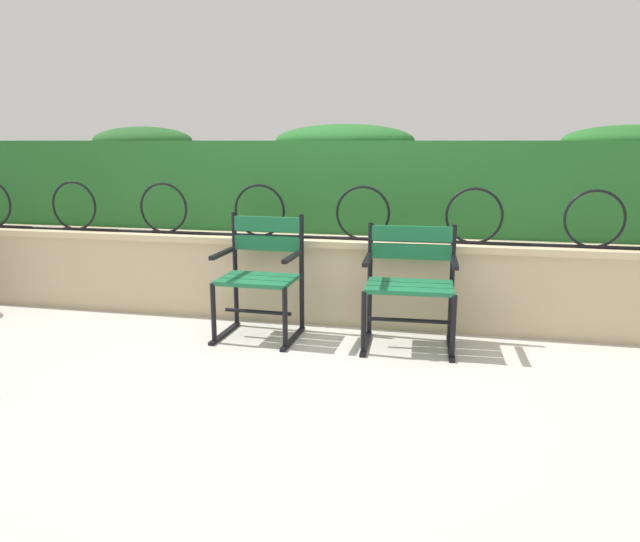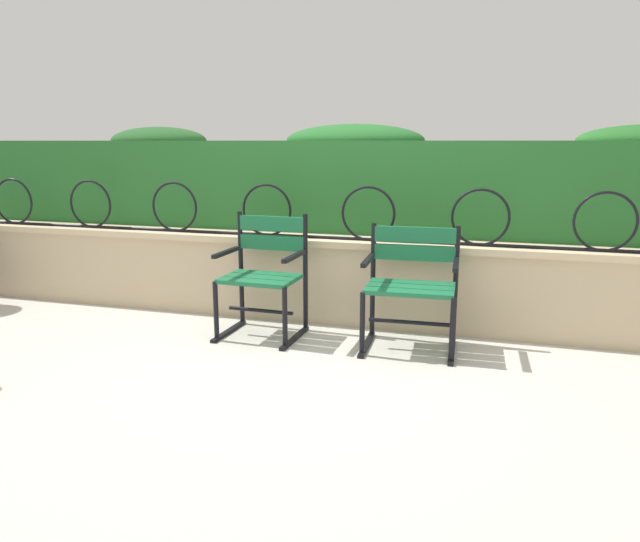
{
  "view_description": "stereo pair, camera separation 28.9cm",
  "coord_description": "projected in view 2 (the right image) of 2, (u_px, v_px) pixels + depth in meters",
  "views": [
    {
      "loc": [
        0.86,
        -3.83,
        1.42
      ],
      "look_at": [
        0.0,
        0.08,
        0.55
      ],
      "focal_mm": 33.69,
      "sensor_mm": 36.0,
      "label": 1
    },
    {
      "loc": [
        1.14,
        -3.76,
        1.42
      ],
      "look_at": [
        0.0,
        0.08,
        0.55
      ],
      "focal_mm": 33.69,
      "sensor_mm": 36.0,
      "label": 2
    }
  ],
  "objects": [
    {
      "name": "ground_plane",
      "position": [
        317.0,
        351.0,
        4.14
      ],
      "size": [
        60.0,
        60.0,
        0.0
      ],
      "primitive_type": "plane",
      "color": "#BCB7AD"
    },
    {
      "name": "stone_wall",
      "position": [
        344.0,
        279.0,
        4.79
      ],
      "size": [
        7.74,
        0.41,
        0.67
      ],
      "color": "tan",
      "rests_on": "ground"
    },
    {
      "name": "iron_arch_fence",
      "position": [
        320.0,
        215.0,
        4.66
      ],
      "size": [
        7.19,
        0.02,
        0.42
      ],
      "color": "black",
      "rests_on": "stone_wall"
    },
    {
      "name": "hedge_row",
      "position": [
        361.0,
        181.0,
        5.1
      ],
      "size": [
        7.59,
        0.64,
        0.89
      ],
      "color": "#236028",
      "rests_on": "stone_wall"
    },
    {
      "name": "park_chair_left",
      "position": [
        264.0,
        273.0,
        4.43
      ],
      "size": [
        0.59,
        0.54,
        0.89
      ],
      "color": "#19663D",
      "rests_on": "ground"
    },
    {
      "name": "park_chair_right",
      "position": [
        412.0,
        283.0,
        4.15
      ],
      "size": [
        0.65,
        0.55,
        0.85
      ],
      "color": "#19663D",
      "rests_on": "ground"
    }
  ]
}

